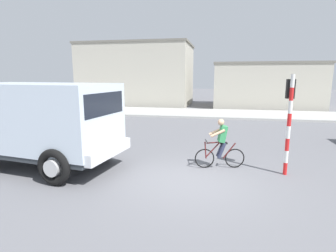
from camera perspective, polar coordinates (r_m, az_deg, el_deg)
The scene contains 7 objects.
ground_plane at distance 8.28m, azimuth 5.95°, elevation -11.73°, with size 120.00×120.00×0.00m, color slate.
sidewalk_far at distance 22.39m, azimuth 9.42°, elevation 2.67°, with size 80.00×5.00×0.16m, color #ADADA8.
truck_foreground at distance 10.15m, azimuth -25.55°, elevation 1.25°, with size 5.70×3.36×2.90m.
cyclist at distance 9.31m, azimuth 11.19°, elevation -3.72°, with size 1.70×0.57×1.72m.
traffic_light_pole at distance 9.17m, azimuth 24.57°, elevation 2.95°, with size 0.24×0.43×3.20m.
building_corner_left at distance 30.28m, azimuth -6.40°, elevation 10.87°, with size 11.69×7.58×6.54m.
building_mid_block at distance 28.89m, azimuth 20.01°, elevation 8.20°, with size 10.16×6.69×4.42m.
Camera 1 is at (0.65, -7.63, 3.15)m, focal length 28.45 mm.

